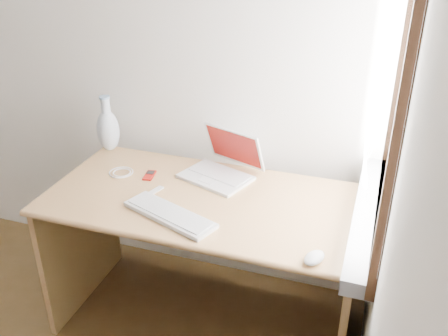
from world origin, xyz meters
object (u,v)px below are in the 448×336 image
(desk, at_px, (210,227))
(external_keyboard, at_px, (170,214))
(vase, at_px, (108,129))
(laptop, at_px, (218,166))

(desk, bearing_deg, external_keyboard, -105.07)
(desk, distance_m, vase, 0.75)
(laptop, relative_size, vase, 1.24)
(laptop, bearing_deg, vase, -167.70)
(laptop, height_order, external_keyboard, laptop)
(external_keyboard, height_order, vase, vase)
(desk, distance_m, laptop, 0.29)
(vase, bearing_deg, laptop, -7.25)
(desk, height_order, vase, vase)
(laptop, distance_m, external_keyboard, 0.42)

